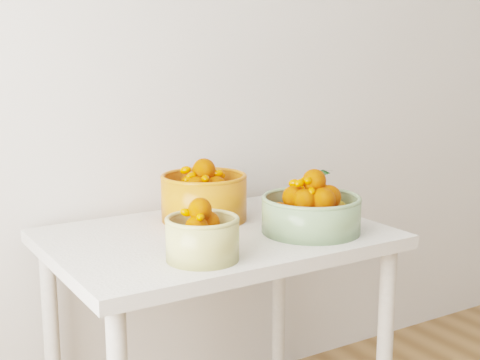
% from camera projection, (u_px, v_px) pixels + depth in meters
% --- Properties ---
extents(table, '(1.00, 0.70, 0.75)m').
position_uv_depth(table, '(216.00, 262.00, 2.05)').
color(table, silver).
rests_on(table, ground).
extents(bowl_cream, '(0.20, 0.20, 0.17)m').
position_uv_depth(bowl_cream, '(202.00, 236.00, 1.76)').
color(bowl_cream, tan).
rests_on(bowl_cream, table).
extents(bowl_green, '(0.39, 0.39, 0.19)m').
position_uv_depth(bowl_green, '(312.00, 210.00, 2.03)').
color(bowl_green, gray).
rests_on(bowl_green, table).
extents(bowl_orange, '(0.37, 0.37, 0.20)m').
position_uv_depth(bowl_orange, '(204.00, 196.00, 2.17)').
color(bowl_orange, orange).
rests_on(bowl_orange, table).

